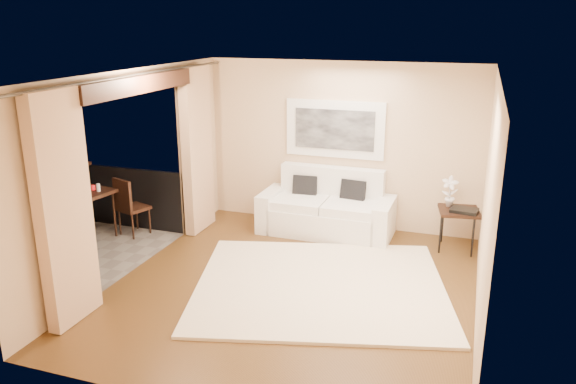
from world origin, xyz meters
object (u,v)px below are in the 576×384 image
at_px(orchid, 450,192).
at_px(ice_bucket, 80,182).
at_px(balcony_chair_far, 128,203).
at_px(balcony_chair_near, 50,236).
at_px(side_table, 459,213).
at_px(sofa, 327,210).
at_px(bistro_table, 86,196).

relative_size(orchid, ice_bucket, 2.33).
bearing_deg(balcony_chair_far, balcony_chair_near, 100.22).
relative_size(side_table, balcony_chair_near, 0.74).
bearing_deg(orchid, sofa, -179.62).
relative_size(side_table, balcony_chair_far, 0.69).
relative_size(sofa, side_table, 3.22).
distance_m(sofa, orchid, 1.94).
bearing_deg(sofa, orchid, 0.99).
bearing_deg(side_table, balcony_chair_near, -153.62).
bearing_deg(side_table, ice_bucket, -166.12).
height_order(orchid, balcony_chair_far, orchid).
bearing_deg(side_table, sofa, 177.29).
xyz_separation_m(orchid, bistro_table, (-5.27, -1.58, -0.14)).
relative_size(orchid, balcony_chair_near, 0.52).
relative_size(bistro_table, balcony_chair_far, 0.84).
height_order(sofa, bistro_table, sofa).
relative_size(bistro_table, ice_bucket, 4.01).
height_order(side_table, orchid, orchid).
height_order(orchid, balcony_chair_near, orchid).
relative_size(balcony_chair_near, ice_bucket, 4.48).
bearing_deg(ice_bucket, balcony_chair_near, -70.93).
distance_m(side_table, bistro_table, 5.63).
distance_m(bistro_table, ice_bucket, 0.26).
distance_m(sofa, balcony_chair_near, 4.14).
height_order(orchid, bistro_table, orchid).
distance_m(balcony_chair_far, balcony_chair_near, 1.49).
bearing_deg(balcony_chair_near, ice_bucket, 114.36).
distance_m(orchid, balcony_chair_near, 5.71).
bearing_deg(bistro_table, sofa, 24.79).
bearing_deg(sofa, ice_bucket, -156.86).
relative_size(side_table, ice_bucket, 3.30).
xyz_separation_m(bistro_table, ice_bucket, (-0.16, 0.09, 0.18)).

